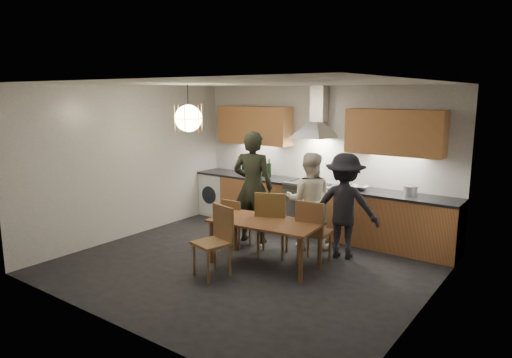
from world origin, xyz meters
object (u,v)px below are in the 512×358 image
Objects in this scene: person_left at (253,187)px; stock_pot at (410,191)px; chair_front at (217,236)px; chair_back_left at (235,220)px; wine_bottles at (254,166)px; dining_table at (265,226)px; person_right at (344,206)px; mixing_bowl at (359,188)px; person_mid at (309,200)px.

person_left reaches higher than stock_pot.
chair_front is 4.54× the size of stock_pot.
wine_bottles is (-0.72, 1.50, 0.61)m from chair_back_left.
dining_table is 0.75m from chair_front.
person_left is (0.05, 0.43, 0.48)m from chair_back_left.
person_right is at bearing -20.58° from wine_bottles.
person_mid is at bearing -128.32° from mixing_bowl.
person_left is at bearing -97.99° from chair_back_left.
person_right is at bearing 169.40° from person_left.
chair_back_left is at bearing 65.16° from person_left.
dining_table is at bearing 77.50° from chair_front.
mixing_bowl is at bearing -138.01° from chair_back_left.
person_right is at bearing 46.42° from dining_table.
wine_bottles is at bearing 177.61° from mixing_bowl.
dining_table is 0.88× the size of person_left.
chair_back_left is at bearing 130.53° from chair_front.
wine_bottles is (-2.23, 0.09, 0.13)m from mixing_bowl.
person_mid is at bearing 89.49° from chair_front.
chair_back_left is 0.43× the size of person_left.
person_mid is (0.45, 1.74, 0.23)m from chair_front.
person_right is 7.56× the size of stock_pot.
mixing_bowl is (-0.10, 0.78, 0.14)m from person_right.
wine_bottles is at bearing -49.10° from person_mid.
chair_back_left is 2.68× the size of mixing_bowl.
chair_front is 2.67m from mixing_bowl.
person_right reaches higher than chair_back_left.
chair_front is 2.01m from person_right.
wine_bottles reaches higher than chair_back_left.
wine_bottles is (-1.57, 1.86, 0.48)m from dining_table.
person_mid is 0.90m from mixing_bowl.
chair_front is at bearing -112.29° from mixing_bowl.
mixing_bowl is 2.24m from wine_bottles.
person_right is at bearing 148.58° from person_mid.
chair_back_left is (-0.85, 0.36, -0.13)m from dining_table.
person_left is 6.30× the size of mixing_bowl.
person_right is 0.80m from mixing_bowl.
chair_back_left is at bearing -137.16° from mixing_bowl.
person_right is 5.39× the size of mixing_bowl.
person_mid is at bearing 179.39° from person_left.
chair_back_left is at bearing 4.46° from person_right.
stock_pot is (1.37, 0.75, 0.20)m from person_mid.
chair_front is 0.51× the size of person_left.
person_left is 1.17× the size of person_right.
person_right is at bearing 70.32° from chair_front.
person_left reaches higher than dining_table.
stock_pot reaches higher than chair_back_left.
person_mid is 1.88m from wine_bottles.
stock_pot is at bearing -147.35° from person_right.
mixing_bowl is at bearing -152.24° from person_mid.
chair_front is 1.58m from person_left.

